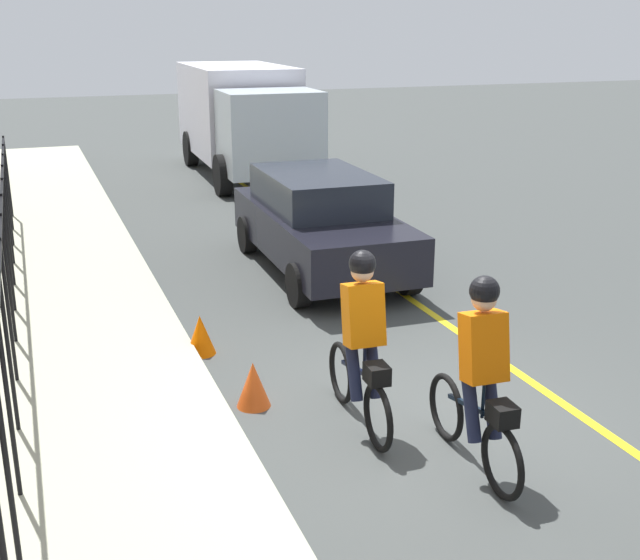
{
  "coord_description": "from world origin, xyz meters",
  "views": [
    {
      "loc": [
        -6.39,
        3.48,
        3.84
      ],
      "look_at": [
        1.87,
        0.4,
        1.0
      ],
      "focal_mm": 44.83,
      "sensor_mm": 36.0,
      "label": 1
    }
  ],
  "objects_px": {
    "traffic_cone_near": "(253,384)",
    "traffic_cone_far": "(200,335)",
    "cyclist_follow": "(362,342)",
    "parked_sedan_rear": "(320,221)",
    "cyclist_lead": "(481,377)",
    "box_truck_background": "(244,115)"
  },
  "relations": [
    {
      "from": "box_truck_background",
      "to": "traffic_cone_near",
      "type": "xyz_separation_m",
      "value": [
        -13.09,
        3.51,
        -1.3
      ]
    },
    {
      "from": "traffic_cone_far",
      "to": "cyclist_follow",
      "type": "bearing_deg",
      "value": -155.53
    },
    {
      "from": "box_truck_background",
      "to": "traffic_cone_far",
      "type": "bearing_deg",
      "value": -15.93
    },
    {
      "from": "cyclist_follow",
      "to": "traffic_cone_far",
      "type": "bearing_deg",
      "value": 27.12
    },
    {
      "from": "cyclist_lead",
      "to": "box_truck_background",
      "type": "bearing_deg",
      "value": -4.88
    },
    {
      "from": "cyclist_lead",
      "to": "traffic_cone_near",
      "type": "distance_m",
      "value": 2.53
    },
    {
      "from": "cyclist_follow",
      "to": "parked_sedan_rear",
      "type": "distance_m",
      "value": 5.32
    },
    {
      "from": "cyclist_follow",
      "to": "box_truck_background",
      "type": "xyz_separation_m",
      "value": [
        13.91,
        -2.63,
        0.64
      ]
    },
    {
      "from": "cyclist_lead",
      "to": "box_truck_background",
      "type": "xyz_separation_m",
      "value": [
        15.0,
        -1.99,
        0.64
      ]
    },
    {
      "from": "cyclist_follow",
      "to": "parked_sedan_rear",
      "type": "bearing_deg",
      "value": -13.44
    },
    {
      "from": "cyclist_follow",
      "to": "traffic_cone_far",
      "type": "xyz_separation_m",
      "value": [
        2.39,
        1.09,
        -0.67
      ]
    },
    {
      "from": "parked_sedan_rear",
      "to": "traffic_cone_far",
      "type": "relative_size",
      "value": 9.05
    },
    {
      "from": "parked_sedan_rear",
      "to": "traffic_cone_near",
      "type": "relative_size",
      "value": 9.0
    },
    {
      "from": "cyclist_follow",
      "to": "traffic_cone_near",
      "type": "bearing_deg",
      "value": 49.48
    },
    {
      "from": "box_truck_background",
      "to": "traffic_cone_far",
      "type": "height_order",
      "value": "box_truck_background"
    },
    {
      "from": "traffic_cone_near",
      "to": "cyclist_follow",
      "type": "bearing_deg",
      "value": -133.17
    },
    {
      "from": "cyclist_follow",
      "to": "parked_sedan_rear",
      "type": "relative_size",
      "value": 0.41
    },
    {
      "from": "cyclist_lead",
      "to": "traffic_cone_near",
      "type": "relative_size",
      "value": 3.69
    },
    {
      "from": "traffic_cone_far",
      "to": "cyclist_lead",
      "type": "bearing_deg",
      "value": -153.5
    },
    {
      "from": "cyclist_lead",
      "to": "parked_sedan_rear",
      "type": "bearing_deg",
      "value": -4.93
    },
    {
      "from": "traffic_cone_near",
      "to": "traffic_cone_far",
      "type": "height_order",
      "value": "traffic_cone_near"
    },
    {
      "from": "traffic_cone_near",
      "to": "traffic_cone_far",
      "type": "distance_m",
      "value": 1.59
    }
  ]
}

